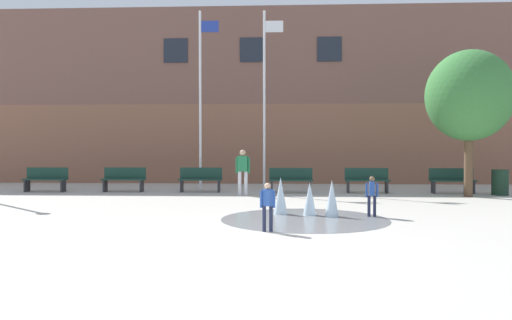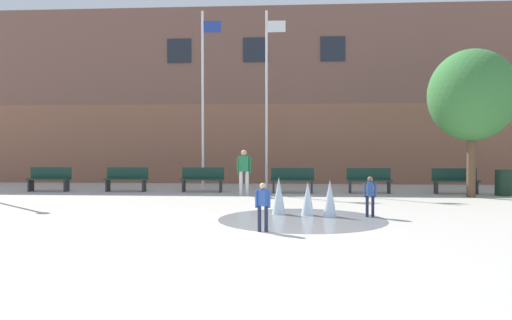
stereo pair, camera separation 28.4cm
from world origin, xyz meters
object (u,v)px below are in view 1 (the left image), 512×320
adult_in_red (243,169)px  trash_can (500,182)px  park_bench_under_left_flagpole (124,179)px  flagpole_left (201,94)px  street_tree_near_building (469,96)px  child_with_pink_shirt (268,203)px  flagpole_right (265,94)px  child_running (372,193)px  park_bench_far_right (452,180)px  park_bench_far_left (46,179)px  park_bench_under_right_flagpole (291,180)px  park_bench_center (201,179)px  park_bench_near_trashcan (367,180)px

adult_in_red → trash_can: bearing=9.1°
park_bench_under_left_flagpole → flagpole_left: size_ratio=0.22×
street_tree_near_building → adult_in_red: bearing=179.7°
park_bench_under_left_flagpole → trash_can: bearing=-2.9°
park_bench_under_left_flagpole → child_with_pink_shirt: (5.65, -8.54, 0.10)m
adult_in_red → flagpole_right: (0.69, 2.63, 2.85)m
child_running → child_with_pink_shirt: size_ratio=1.00×
park_bench_far_right → adult_in_red: adult_in_red is taller
park_bench_far_left → trash_can: 16.55m
park_bench_under_left_flagpole → flagpole_right: size_ratio=0.23×
child_with_pink_shirt → street_tree_near_building: size_ratio=0.20×
park_bench_under_right_flagpole → park_bench_center: bearing=177.2°
park_bench_center → park_bench_under_right_flagpole: (3.38, -0.16, 0.00)m
park_bench_far_right → child_running: child_running is taller
child_with_pink_shirt → street_tree_near_building: (6.64, 7.27, 2.84)m
trash_can → child_with_pink_shirt: bearing=-135.3°
child_running → trash_can: 7.83m
park_bench_under_right_flagpole → trash_can: (7.31, -0.56, -0.03)m
park_bench_under_left_flagpole → park_bench_under_right_flagpole: size_ratio=1.00×
park_bench_under_right_flagpole → child_running: 6.44m
street_tree_near_building → park_bench_far_left: bearing=175.8°
park_bench_far_left → park_bench_under_left_flagpole: 2.95m
park_bench_under_right_flagpole → trash_can: park_bench_under_right_flagpole is taller
park_bench_center → park_bench_under_left_flagpole: bearing=-179.3°
park_bench_far_left → park_bench_center: same height
park_bench_far_left → adult_in_red: bearing=-8.2°
park_bench_far_left → adult_in_red: (7.54, -1.08, 0.45)m
park_bench_under_right_flagpole → flagpole_right: size_ratio=0.23×
adult_in_red → child_running: adult_in_red is taller
park_bench_under_right_flagpole → child_with_pink_shirt: size_ratio=1.62×
park_bench_near_trashcan → adult_in_red: adult_in_red is taller
park_bench_far_right → flagpole_right: bearing=168.1°
child_running → flagpole_right: bearing=27.1°
park_bench_far_left → adult_in_red: 7.63m
park_bench_far_left → park_bench_under_left_flagpole: bearing=3.0°
park_bench_near_trashcan → park_bench_far_right: (3.08, -0.01, 0.00)m
flagpole_right → child_running: bearing=-69.7°
park_bench_far_right → flagpole_right: size_ratio=0.23×
park_bench_far_left → park_bench_under_left_flagpole: same height
child_running → park_bench_under_right_flagpole: bearing=23.4°
park_bench_under_right_flagpole → adult_in_red: adult_in_red is taller
park_bench_under_right_flagpole → flagpole_right: flagpole_right is taller
park_bench_under_right_flagpole → adult_in_red: size_ratio=1.01×
park_bench_near_trashcan → adult_in_red: bearing=-165.1°
park_bench_near_trashcan → child_with_pink_shirt: size_ratio=1.62×
adult_in_red → trash_can: adult_in_red is taller
park_bench_center → child_running: bearing=-50.5°
park_bench_far_right → child_running: bearing=-122.9°
park_bench_center → park_bench_near_trashcan: 6.18m
flagpole_left → trash_can: flagpole_left is taller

